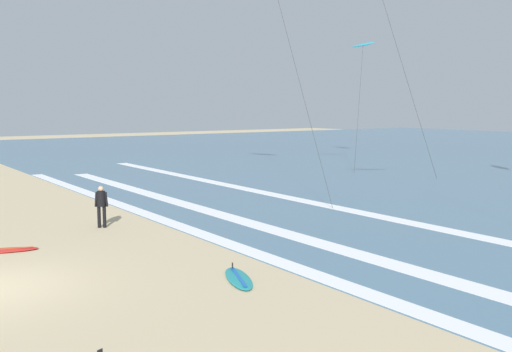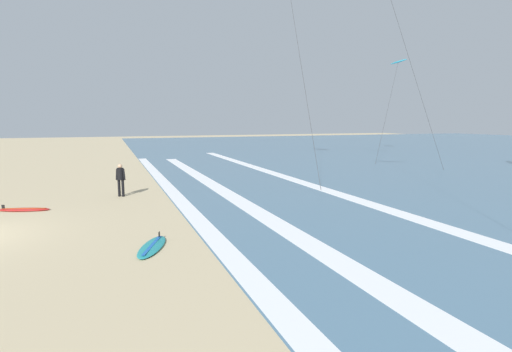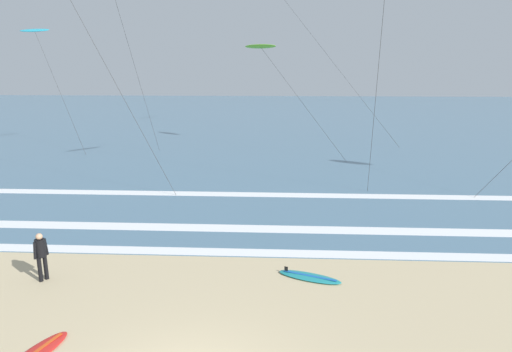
{
  "view_description": "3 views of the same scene",
  "coord_description": "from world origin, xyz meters",
  "px_view_note": "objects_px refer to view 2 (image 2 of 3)",
  "views": [
    {
      "loc": [
        15.32,
        -2.49,
        4.56
      ],
      "look_at": [
        -0.27,
        8.5,
        2.27
      ],
      "focal_mm": 40.34,
      "sensor_mm": 36.0,
      "label": 1
    },
    {
      "loc": [
        14.31,
        4.61,
        3.7
      ],
      "look_at": [
        -0.46,
        10.19,
        1.44
      ],
      "focal_mm": 27.43,
      "sensor_mm": 36.0,
      "label": 2
    },
    {
      "loc": [
        1.91,
        -7.9,
        6.72
      ],
      "look_at": [
        0.97,
        10.43,
        2.24
      ],
      "focal_mm": 31.73,
      "sensor_mm": 36.0,
      "label": 3
    }
  ],
  "objects_px": {
    "surfer_left_near": "(121,177)",
    "surfboard_right_spare": "(24,209)",
    "surfboard_left_pile": "(152,247)",
    "kite_cyan_high_right": "(398,62)"
  },
  "relations": [
    {
      "from": "surfer_left_near",
      "to": "kite_cyan_high_right",
      "type": "distance_m",
      "value": 33.52
    },
    {
      "from": "surfer_left_near",
      "to": "surfboard_left_pile",
      "type": "bearing_deg",
      "value": 3.81
    },
    {
      "from": "surfboard_left_pile",
      "to": "kite_cyan_high_right",
      "type": "bearing_deg",
      "value": 129.56
    },
    {
      "from": "surfer_left_near",
      "to": "surfboard_left_pile",
      "type": "relative_size",
      "value": 0.74
    },
    {
      "from": "surfer_left_near",
      "to": "surfboard_right_spare",
      "type": "height_order",
      "value": "surfer_left_near"
    },
    {
      "from": "surfboard_left_pile",
      "to": "surfboard_right_spare",
      "type": "xyz_separation_m",
      "value": [
        -6.8,
        -4.45,
        0.0
      ]
    },
    {
      "from": "surfer_left_near",
      "to": "surfboard_right_spare",
      "type": "bearing_deg",
      "value": -65.64
    },
    {
      "from": "surfer_left_near",
      "to": "surfboard_right_spare",
      "type": "relative_size",
      "value": 0.73
    },
    {
      "from": "surfer_left_near",
      "to": "surfboard_left_pile",
      "type": "xyz_separation_m",
      "value": [
        8.56,
        0.57,
        -0.91
      ]
    },
    {
      "from": "surfboard_left_pile",
      "to": "kite_cyan_high_right",
      "type": "xyz_separation_m",
      "value": [
        -23.3,
        28.21,
        9.75
      ]
    }
  ]
}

